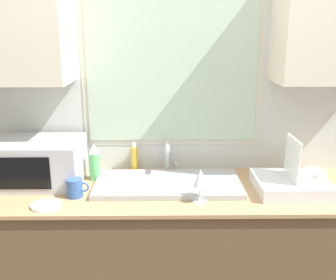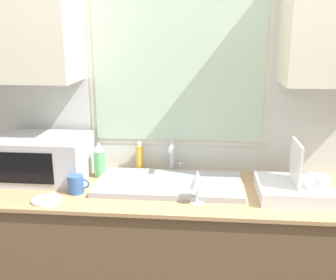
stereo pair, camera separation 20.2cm
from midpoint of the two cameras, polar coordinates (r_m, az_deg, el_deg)
countertop at (r=2.34m, az=-1.83°, el=-17.07°), size 2.11×0.65×0.88m
wall_back at (r=2.29m, az=-1.90°, el=7.64°), size 6.00×0.38×2.60m
sink_basin at (r=2.15m, az=-2.71°, el=-6.44°), size 0.79×0.39×0.03m
faucet at (r=2.31m, az=-2.46°, el=-2.21°), size 0.08×0.17×0.20m
microwave at (r=2.32m, az=-20.93°, el=-3.05°), size 0.50×0.36×0.25m
dish_rack at (r=2.15m, az=15.10°, el=-6.01°), size 0.37×0.34×0.29m
spray_bottle at (r=2.28m, az=-13.10°, el=-3.24°), size 0.06×0.06×0.21m
soap_bottle at (r=2.36m, az=-7.37°, el=-2.77°), size 0.04×0.04×0.18m
mug_near_sink at (r=2.09m, az=-16.08°, el=-6.75°), size 0.12×0.08×0.10m
wine_glass at (r=1.93m, az=1.72°, el=-5.69°), size 0.07×0.07×0.17m
small_plate at (r=2.05m, az=-20.03°, el=-8.96°), size 0.15×0.15×0.01m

